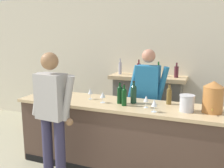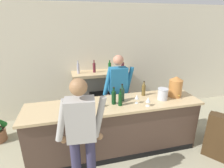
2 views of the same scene
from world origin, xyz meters
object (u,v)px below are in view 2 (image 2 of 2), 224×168
wine_bottle_chardonnay_pale (144,89)px  wine_glass_back_row (101,101)px  copper_dispenser (176,86)px  wine_bottle_riesling_slim (122,93)px  person_customer (82,136)px  ice_bucket_steel (163,94)px  fireplace_stone (102,93)px  wine_bottle_port_short (114,96)px  wine_glass_front_right (84,99)px  wine_glass_near_bucket (137,97)px  wine_glass_front_left (148,100)px  wine_bottle_cabernet_heavy (120,98)px  person_bartender (118,92)px

wine_bottle_chardonnay_pale → wine_glass_back_row: 0.93m
copper_dispenser → wine_bottle_riesling_slim: size_ratio=1.25×
person_customer → ice_bucket_steel: 1.68m
fireplace_stone → wine_bottle_chardonnay_pale: bearing=-63.5°
wine_bottle_port_short → ice_bucket_steel: bearing=-2.5°
wine_bottle_port_short → wine_bottle_riesling_slim: bearing=26.0°
person_customer → fireplace_stone: bearing=72.5°
wine_bottle_port_short → wine_glass_back_row: 0.25m
wine_bottle_riesling_slim → ice_bucket_steel: bearing=-9.6°
wine_glass_back_row → wine_glass_front_right: size_ratio=0.95×
wine_glass_near_bucket → wine_glass_front_left: same height
wine_bottle_port_short → copper_dispenser: bearing=1.6°
person_customer → wine_glass_front_left: 1.27m
fireplace_stone → wine_glass_front_right: 1.53m
copper_dispenser → wine_glass_near_bucket: (-0.81, -0.11, -0.08)m
person_customer → wine_bottle_chardonnay_pale: person_customer is taller
wine_glass_front_left → wine_glass_back_row: bearing=168.0°
wine_bottle_chardonnay_pale → wine_bottle_riesling_slim: bearing=-164.3°
wine_glass_back_row → wine_glass_front_left: (0.77, -0.16, 0.00)m
wine_bottle_cabernet_heavy → wine_bottle_chardonnay_pale: bearing=28.6°
copper_dispenser → wine_glass_front_right: (-1.70, 0.03, -0.08)m
wine_bottle_chardonnay_pale → wine_glass_front_right: 1.15m
fireplace_stone → wine_glass_front_left: bearing=-73.6°
wine_glass_back_row → wine_glass_near_bucket: (0.63, -0.02, 0.01)m
ice_bucket_steel → wine_glass_back_row: ice_bucket_steel is taller
wine_glass_back_row → wine_glass_near_bucket: size_ratio=0.96×
fireplace_stone → ice_bucket_steel: 1.74m
wine_glass_front_left → wine_bottle_cabernet_heavy: bearing=162.8°
fireplace_stone → wine_glass_back_row: (-0.30, -1.45, 0.50)m
wine_glass_near_bucket → wine_bottle_chardonnay_pale: bearing=49.2°
wine_bottle_chardonnay_pale → wine_glass_near_bucket: 0.39m
wine_bottle_port_short → wine_glass_front_left: bearing=-22.4°
wine_glass_front_right → wine_glass_near_bucket: wine_glass_front_right is taller
wine_bottle_port_short → wine_glass_near_bucket: wine_bottle_port_short is taller
ice_bucket_steel → wine_glass_front_left: bearing=-154.1°
person_customer → copper_dispenser: (1.82, 0.77, 0.23)m
wine_bottle_port_short → wine_glass_back_row: bearing=-166.7°
copper_dispenser → ice_bucket_steel: 0.32m
wine_bottle_port_short → wine_glass_near_bucket: bearing=-10.6°
copper_dispenser → wine_bottle_cabernet_heavy: size_ratio=1.32×
copper_dispenser → wine_glass_front_right: size_ratio=2.39×
fireplace_stone → wine_bottle_cabernet_heavy: (0.03, -1.48, 0.52)m
copper_dispenser → wine_glass_back_row: size_ratio=2.52×
wine_bottle_riesling_slim → wine_glass_near_bucket: (0.22, -0.16, -0.03)m
person_bartender → wine_glass_front_right: person_bartender is taller
wine_glass_near_bucket → ice_bucket_steel: bearing=3.9°
copper_dispenser → wine_glass_front_left: bearing=-159.2°
wine_bottle_port_short → wine_glass_front_left: (0.54, -0.22, -0.03)m
copper_dispenser → wine_glass_front_left: copper_dispenser is taller
person_customer → person_bartender: bearing=57.2°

